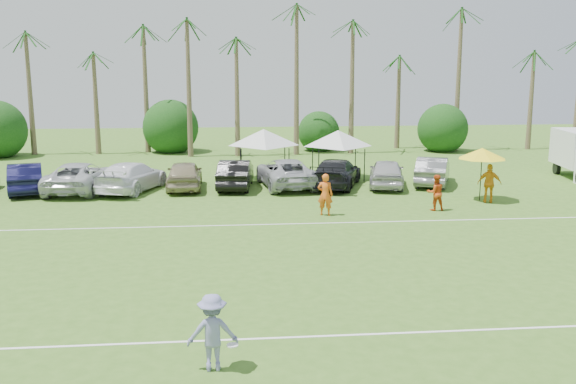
{
  "coord_description": "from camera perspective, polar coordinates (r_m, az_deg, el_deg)",
  "views": [
    {
      "loc": [
        -1.46,
        -13.36,
        6.86
      ],
      "look_at": [
        1.06,
        13.22,
        1.6
      ],
      "focal_mm": 40.0,
      "sensor_mm": 36.0,
      "label": 1
    }
  ],
  "objects": [
    {
      "name": "ground",
      "position": [
        15.08,
        0.76,
        -15.9
      ],
      "size": [
        120.0,
        120.0,
        0.0
      ],
      "primitive_type": "plane",
      "color": "#3D661E",
      "rests_on": "ground"
    },
    {
      "name": "field_lines",
      "position": [
        22.48,
        -1.45,
        -6.61
      ],
      "size": [
        80.0,
        12.1,
        0.01
      ],
      "color": "white",
      "rests_on": "ground"
    },
    {
      "name": "palm_tree_1",
      "position": [
        53.68,
        -22.76,
        11.9
      ],
      "size": [
        2.4,
        2.4,
        9.9
      ],
      "color": "brown",
      "rests_on": "ground"
    },
    {
      "name": "palm_tree_2",
      "position": [
        52.48,
        -17.47,
        13.22
      ],
      "size": [
        2.4,
        2.4,
        10.9
      ],
      "color": "brown",
      "rests_on": "ground"
    },
    {
      "name": "palm_tree_3",
      "position": [
        51.87,
        -13.07,
        14.41
      ],
      "size": [
        2.4,
        2.4,
        11.9
      ],
      "color": "brown",
      "rests_on": "ground"
    },
    {
      "name": "palm_tree_4",
      "position": [
        51.42,
        -8.42,
        11.72
      ],
      "size": [
        2.4,
        2.4,
        8.9
      ],
      "color": "brown",
      "rests_on": "ground"
    },
    {
      "name": "palm_tree_5",
      "position": [
        51.4,
        -3.88,
        12.79
      ],
      "size": [
        2.4,
        2.4,
        9.9
      ],
      "color": "brown",
      "rests_on": "ground"
    },
    {
      "name": "palm_tree_6",
      "position": [
        51.7,
        0.67,
        13.76
      ],
      "size": [
        2.4,
        2.4,
        10.9
      ],
      "color": "brown",
      "rests_on": "ground"
    },
    {
      "name": "palm_tree_7",
      "position": [
        52.32,
        5.18,
        14.61
      ],
      "size": [
        2.4,
        2.4,
        11.9
      ],
      "color": "brown",
      "rests_on": "ground"
    },
    {
      "name": "palm_tree_8",
      "position": [
        53.36,
        10.53,
        11.63
      ],
      "size": [
        2.4,
        2.4,
        8.9
      ],
      "color": "brown",
      "rests_on": "ground"
    },
    {
      "name": "palm_tree_9",
      "position": [
        54.94,
        15.7,
        12.3
      ],
      "size": [
        2.4,
        2.4,
        9.9
      ],
      "color": "brown",
      "rests_on": "ground"
    },
    {
      "name": "palm_tree_10",
      "position": [
        56.93,
        20.57,
        12.83
      ],
      "size": [
        2.4,
        2.4,
        10.9
      ],
      "color": "brown",
      "rests_on": "ground"
    },
    {
      "name": "palm_tree_11",
      "position": [
        58.8,
        24.23,
        13.32
      ],
      "size": [
        2.4,
        2.4,
        11.9
      ],
      "color": "brown",
      "rests_on": "ground"
    },
    {
      "name": "bush_tree_0",
      "position": [
        55.45,
        -23.93,
        4.96
      ],
      "size": [
        4.0,
        4.0,
        4.0
      ],
      "color": "brown",
      "rests_on": "ground"
    },
    {
      "name": "bush_tree_1",
      "position": [
        52.79,
        -10.37,
        5.47
      ],
      "size": [
        4.0,
        4.0,
        4.0
      ],
      "color": "brown",
      "rests_on": "ground"
    },
    {
      "name": "bush_tree_2",
      "position": [
        53.13,
        2.69,
        5.67
      ],
      "size": [
        4.0,
        4.0,
        4.0
      ],
      "color": "brown",
      "rests_on": "ground"
    },
    {
      "name": "bush_tree_3",
      "position": [
        55.42,
        13.03,
        5.62
      ],
      "size": [
        4.0,
        4.0,
        4.0
      ],
      "color": "brown",
      "rests_on": "ground"
    },
    {
      "name": "sideline_player_a",
      "position": [
        29.83,
        3.33,
        -0.23
      ],
      "size": [
        0.83,
        0.68,
        1.97
      ],
      "primitive_type": "imported",
      "rotation": [
        0.0,
        0.0,
        2.81
      ],
      "color": "orange",
      "rests_on": "ground"
    },
    {
      "name": "sideline_player_b",
      "position": [
        31.64,
        12.98,
        -0.05
      ],
      "size": [
        0.87,
        0.68,
        1.75
      ],
      "primitive_type": "imported",
      "rotation": [
        0.0,
        0.0,
        3.17
      ],
      "color": "#CA4916",
      "rests_on": "ground"
    },
    {
      "name": "sideline_player_c",
      "position": [
        34.09,
        17.47,
        0.73
      ],
      "size": [
        1.27,
        0.84,
        2.0
      ],
      "primitive_type": "imported",
      "rotation": [
        0.0,
        0.0,
        2.82
      ],
      "color": "orange",
      "rests_on": "ground"
    },
    {
      "name": "canopy_tent_left",
      "position": [
        39.55,
        -2.18,
        5.61
      ],
      "size": [
        4.39,
        4.39,
        3.56
      ],
      "color": "black",
      "rests_on": "ground"
    },
    {
      "name": "canopy_tent_right",
      "position": [
        39.65,
        4.49,
        5.49
      ],
      "size": [
        4.29,
        4.29,
        3.47
      ],
      "color": "black",
      "rests_on": "ground"
    },
    {
      "name": "market_umbrella",
      "position": [
        34.3,
        16.88,
        3.3
      ],
      "size": [
        2.46,
        2.46,
        2.74
      ],
      "color": "black",
      "rests_on": "ground"
    },
    {
      "name": "frisbee_player",
      "position": [
        15.02,
        -6.73,
        -12.28
      ],
      "size": [
        1.19,
        0.71,
        1.81
      ],
      "rotation": [
        0.0,
        0.0,
        3.18
      ],
      "color": "#7C7DB0",
      "rests_on": "ground"
    },
    {
      "name": "parked_car_1",
      "position": [
        38.12,
        -22.31,
        1.19
      ],
      "size": [
        3.04,
        5.25,
        1.63
      ],
      "primitive_type": "imported",
      "rotation": [
        0.0,
        0.0,
        3.42
      ],
      "color": "black",
      "rests_on": "ground"
    },
    {
      "name": "parked_car_2",
      "position": [
        37.35,
        -18.09,
        1.28
      ],
      "size": [
        3.15,
        6.07,
        1.63
      ],
      "primitive_type": "imported",
      "rotation": [
        0.0,
        0.0,
        3.07
      ],
      "color": "silver",
      "rests_on": "ground"
    },
    {
      "name": "parked_car_3",
      "position": [
        36.65,
        -13.74,
        1.34
      ],
      "size": [
        3.94,
        6.07,
        1.63
      ],
      "primitive_type": "imported",
      "rotation": [
        0.0,
        0.0,
        2.82
      ],
      "color": "white",
      "rests_on": "ground"
    },
    {
      "name": "parked_car_4",
      "position": [
        36.7,
        -9.2,
        1.53
      ],
      "size": [
        2.01,
        4.83,
        1.63
      ],
      "primitive_type": "imported",
      "rotation": [
        0.0,
        0.0,
        3.16
      ],
      "color": "gray",
      "rests_on": "ground"
    },
    {
      "name": "parked_car_5",
      "position": [
        36.63,
        -4.69,
        1.62
      ],
      "size": [
        2.26,
        5.12,
        1.63
      ],
      "primitive_type": "imported",
      "rotation": [
        0.0,
        0.0,
        3.03
      ],
      "color": "black",
      "rests_on": "ground"
    },
    {
      "name": "parked_car_6",
      "position": [
        36.88,
        -0.2,
        1.72
      ],
      "size": [
        3.43,
        6.18,
        1.63
      ],
      "primitive_type": "imported",
      "rotation": [
        0.0,
        0.0,
        3.27
      ],
      "color": "#ADAEB3",
      "rests_on": "ground"
    },
    {
      "name": "parked_car_7",
      "position": [
        36.96,
        4.31,
        1.71
      ],
      "size": [
        4.05,
        6.07,
        1.63
      ],
      "primitive_type": "imported",
      "rotation": [
        0.0,
        0.0,
        2.8
      ],
      "color": "black",
      "rests_on": "ground"
    },
    {
      "name": "parked_car_8",
      "position": [
        37.28,
        8.76,
        1.69
      ],
      "size": [
        2.98,
        5.11,
        1.63
      ],
      "primitive_type": "imported",
      "rotation": [
        0.0,
        0.0,
        2.91
      ],
      "color": "#B2B2B2",
      "rests_on": "ground"
    },
    {
      "name": "parked_car_9",
      "position": [
        38.59,
        12.73,
        1.86
      ],
      "size": [
        3.45,
        5.25,
        1.63
      ],
      "primitive_type": "imported",
      "rotation": [
        0.0,
        0.0,
        2.76
      ],
      "color": "slate",
      "rests_on": "ground"
    }
  ]
}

